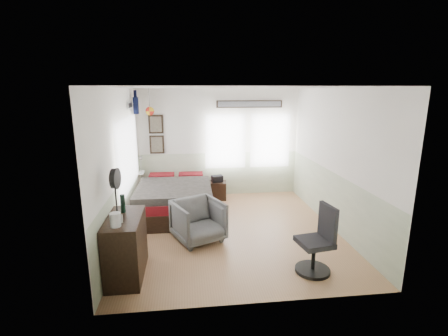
{
  "coord_description": "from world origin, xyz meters",
  "views": [
    {
      "loc": [
        -0.83,
        -5.8,
        2.66
      ],
      "look_at": [
        -0.1,
        0.4,
        1.15
      ],
      "focal_mm": 26.0,
      "sensor_mm": 36.0,
      "label": 1
    }
  ],
  "objects_px": {
    "task_chair": "(318,245)",
    "dresser": "(126,247)",
    "bed": "(175,199)",
    "nightstand": "(217,190)",
    "armchair": "(198,221)"
  },
  "relations": [
    {
      "from": "bed",
      "to": "dresser",
      "type": "xyz_separation_m",
      "value": [
        -0.63,
        -2.41,
        0.12
      ]
    },
    {
      "from": "bed",
      "to": "nightstand",
      "type": "height_order",
      "value": "bed"
    },
    {
      "from": "dresser",
      "to": "armchair",
      "type": "bearing_deg",
      "value": 43.08
    },
    {
      "from": "bed",
      "to": "dresser",
      "type": "distance_m",
      "value": 2.5
    },
    {
      "from": "nightstand",
      "to": "task_chair",
      "type": "relative_size",
      "value": 0.43
    },
    {
      "from": "armchair",
      "to": "nightstand",
      "type": "xyz_separation_m",
      "value": [
        0.56,
        2.24,
        -0.15
      ]
    },
    {
      "from": "dresser",
      "to": "task_chair",
      "type": "xyz_separation_m",
      "value": [
        2.8,
        -0.23,
        -0.03
      ]
    },
    {
      "from": "nightstand",
      "to": "task_chair",
      "type": "distance_m",
      "value": 3.68
    },
    {
      "from": "bed",
      "to": "armchair",
      "type": "relative_size",
      "value": 2.63
    },
    {
      "from": "nightstand",
      "to": "dresser",
      "type": "bearing_deg",
      "value": -110.35
    },
    {
      "from": "nightstand",
      "to": "task_chair",
      "type": "bearing_deg",
      "value": -65.26
    },
    {
      "from": "bed",
      "to": "dresser",
      "type": "height_order",
      "value": "dresser"
    },
    {
      "from": "armchair",
      "to": "task_chair",
      "type": "relative_size",
      "value": 0.79
    },
    {
      "from": "task_chair",
      "to": "dresser",
      "type": "bearing_deg",
      "value": 166.03
    },
    {
      "from": "dresser",
      "to": "nightstand",
      "type": "bearing_deg",
      "value": 63.23
    }
  ]
}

